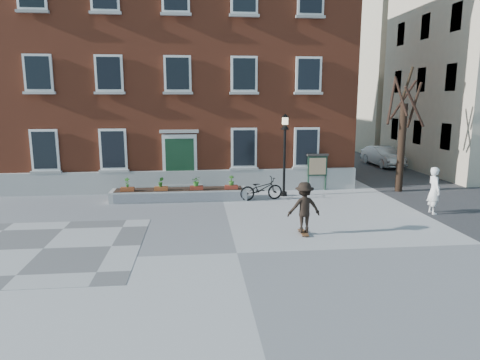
{
  "coord_description": "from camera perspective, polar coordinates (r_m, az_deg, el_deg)",
  "views": [
    {
      "loc": [
        -1.16,
        -12.29,
        4.61
      ],
      "look_at": [
        0.5,
        4.0,
        1.5
      ],
      "focal_mm": 32.0,
      "sensor_mm": 36.0,
      "label": 1
    }
  ],
  "objects": [
    {
      "name": "planter_assembly",
      "position": [
        19.95,
        -8.06,
        -1.81
      ],
      "size": [
        6.2,
        1.12,
        1.15
      ],
      "color": "#B9B9B5",
      "rests_on": "ground"
    },
    {
      "name": "side_street",
      "position": [
        37.44,
        25.71,
        13.41
      ],
      "size": [
        15.2,
        36.0,
        14.5
      ],
      "color": "#3A3A3C",
      "rests_on": "ground"
    },
    {
      "name": "brick_building",
      "position": [
        26.33,
        -7.89,
        14.33
      ],
      "size": [
        18.4,
        10.85,
        12.6
      ],
      "color": "brown",
      "rests_on": "ground"
    },
    {
      "name": "bare_tree",
      "position": [
        22.78,
        20.81,
        5.47
      ],
      "size": [
        1.83,
        1.83,
        6.16
      ],
      "color": "black",
      "rests_on": "ground"
    },
    {
      "name": "bystander",
      "position": [
        19.03,
        24.46,
        -1.28
      ],
      "size": [
        0.5,
        0.72,
        1.92
      ],
      "primitive_type": "imported",
      "rotation": [
        0.0,
        0.0,
        1.52
      ],
      "color": "white",
      "rests_on": "ground"
    },
    {
      "name": "lamp_post",
      "position": [
        20.4,
        5.98,
        4.87
      ],
      "size": [
        0.4,
        0.4,
        3.93
      ],
      "color": "black",
      "rests_on": "ground"
    },
    {
      "name": "ground",
      "position": [
        13.18,
        -0.4,
        -9.72
      ],
      "size": [
        100.0,
        100.0,
        0.0
      ],
      "primitive_type": "plane",
      "color": "#9FA0A2",
      "rests_on": "ground"
    },
    {
      "name": "parked_car",
      "position": [
        31.43,
        18.53,
        3.02
      ],
      "size": [
        1.67,
        4.23,
        1.37
      ],
      "primitive_type": "imported",
      "rotation": [
        0.0,
        0.0,
        0.05
      ],
      "color": "silver",
      "rests_on": "ground"
    },
    {
      "name": "checker_patch",
      "position": [
        14.87,
        -24.75,
        -8.3
      ],
      "size": [
        6.0,
        6.0,
        0.01
      ],
      "primitive_type": "cube",
      "color": "#57585A",
      "rests_on": "ground"
    },
    {
      "name": "notice_board",
      "position": [
        22.12,
        10.28,
        1.87
      ],
      "size": [
        1.1,
        0.16,
        1.87
      ],
      "color": "#1B3729",
      "rests_on": "ground"
    },
    {
      "name": "skateboarder",
      "position": [
        14.83,
        8.54,
        -3.65
      ],
      "size": [
        1.16,
        0.78,
        1.84
      ],
      "color": "brown",
      "rests_on": "ground"
    },
    {
      "name": "bicycle",
      "position": [
        19.77,
        2.84,
        -1.16
      ],
      "size": [
        2.12,
        1.04,
        1.07
      ],
      "primitive_type": "imported",
      "rotation": [
        0.0,
        0.0,
        1.74
      ],
      "color": "black",
      "rests_on": "ground"
    }
  ]
}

